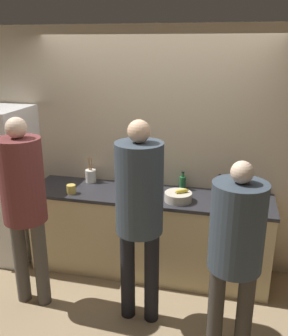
% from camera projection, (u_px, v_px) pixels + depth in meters
% --- Properties ---
extents(ground_plane, '(14.00, 14.00, 0.00)m').
position_uv_depth(ground_plane, '(141.00, 288.00, 3.88)').
color(ground_plane, '#9E8460').
extents(wall_back, '(5.20, 0.06, 2.60)m').
position_uv_depth(wall_back, '(155.00, 150.00, 4.09)').
color(wall_back, '#C6B293').
rests_on(wall_back, ground_plane).
extents(counter, '(2.56, 0.66, 0.92)m').
position_uv_depth(counter, '(149.00, 232.00, 4.07)').
color(counter, beige).
rests_on(counter, ground_plane).
extents(refrigerator, '(0.66, 0.71, 1.76)m').
position_uv_depth(refrigerator, '(4.00, 185.00, 4.27)').
color(refrigerator, white).
rests_on(refrigerator, ground_plane).
extents(person_left, '(0.39, 0.39, 1.83)m').
position_uv_depth(person_left, '(24.00, 195.00, 3.34)').
color(person_left, '#4C4742').
rests_on(person_left, ground_plane).
extents(person_center, '(0.40, 0.40, 1.85)m').
position_uv_depth(person_center, '(139.00, 204.00, 3.12)').
color(person_center, black).
rests_on(person_center, ground_plane).
extents(person_right, '(0.41, 0.41, 1.63)m').
position_uv_depth(person_right, '(236.00, 241.00, 2.79)').
color(person_right, '#38332D').
rests_on(person_right, ground_plane).
extents(fruit_bowl, '(0.27, 0.27, 0.13)m').
position_uv_depth(fruit_bowl, '(178.00, 197.00, 3.72)').
color(fruit_bowl, beige).
rests_on(fruit_bowl, counter).
extents(utensil_crock, '(0.12, 0.12, 0.29)m').
position_uv_depth(utensil_crock, '(91.00, 175.00, 4.23)').
color(utensil_crock, silver).
rests_on(utensil_crock, counter).
extents(bottle_amber, '(0.05, 0.05, 0.20)m').
position_uv_depth(bottle_amber, '(219.00, 185.00, 3.94)').
color(bottle_amber, brown).
rests_on(bottle_amber, counter).
extents(bottle_green, '(0.07, 0.07, 0.20)m').
position_uv_depth(bottle_green, '(183.00, 182.00, 4.01)').
color(bottle_green, '#236033').
rests_on(bottle_green, counter).
extents(cup_yellow, '(0.09, 0.09, 0.09)m').
position_uv_depth(cup_yellow, '(71.00, 189.00, 3.91)').
color(cup_yellow, gold).
rests_on(cup_yellow, counter).
extents(potted_plant, '(0.17, 0.17, 0.26)m').
position_uv_depth(potted_plant, '(144.00, 179.00, 3.94)').
color(potted_plant, '#9E6042').
rests_on(potted_plant, counter).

